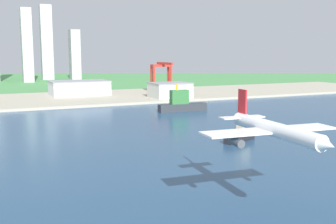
{
  "coord_description": "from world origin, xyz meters",
  "views": [
    {
      "loc": [
        -86.74,
        61.57,
        48.47
      ],
      "look_at": [
        -15.4,
        214.88,
        23.93
      ],
      "focal_mm": 43.03,
      "sensor_mm": 36.0,
      "label": 1
    }
  ],
  "objects": [
    {
      "name": "ground_plane",
      "position": [
        0.0,
        300.0,
        0.0
      ],
      "size": [
        2400.0,
        2400.0,
        0.0
      ],
      "primitive_type": "plane",
      "color": "#4B8E4E"
    },
    {
      "name": "water_bay",
      "position": [
        0.0,
        240.0,
        0.07
      ],
      "size": [
        840.0,
        360.0,
        0.15
      ],
      "primitive_type": "cube",
      "color": "navy",
      "rests_on": "ground"
    },
    {
      "name": "industrial_pier",
      "position": [
        0.0,
        490.0,
        1.25
      ],
      "size": [
        840.0,
        140.0,
        2.5
      ],
      "primitive_type": "cube",
      "color": "#ADA690",
      "rests_on": "ground"
    },
    {
      "name": "airplane_landing",
      "position": [
        -12.23,
        150.15,
        27.08
      ],
      "size": [
        41.86,
        44.33,
        14.07
      ],
      "color": "white"
    },
    {
      "name": "container_barge",
      "position": [
        66.2,
        363.33,
        6.63
      ],
      "size": [
        42.89,
        10.09,
        23.12
      ],
      "color": "#2D3338",
      "rests_on": "water_bay"
    },
    {
      "name": "tugboat_small",
      "position": [
        42.96,
        243.71,
        5.0
      ],
      "size": [
        23.05,
        12.66,
        16.93
      ],
      "color": "black",
      "rests_on": "water_bay"
    },
    {
      "name": "port_crane_red",
      "position": [
        111.13,
        504.29,
        28.61
      ],
      "size": [
        24.71,
        41.98,
        35.96
      ],
      "color": "#B72D23",
      "rests_on": "industrial_pier"
    },
    {
      "name": "warehouse_main",
      "position": [
        13.29,
        513.79,
        10.49
      ],
      "size": [
        63.65,
        41.11,
        15.94
      ],
      "color": "silver",
      "rests_on": "industrial_pier"
    },
    {
      "name": "warehouse_annex",
      "position": [
        94.42,
        446.01,
        10.41
      ],
      "size": [
        40.02,
        32.6,
        15.78
      ],
      "color": "silver",
      "rests_on": "industrial_pier"
    },
    {
      "name": "distant_skyline",
      "position": [
        -46.62,
        825.14,
        59.1
      ],
      "size": [
        259.29,
        80.3,
        150.63
      ],
      "color": "#B2B4BE",
      "rests_on": "ground"
    }
  ]
}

